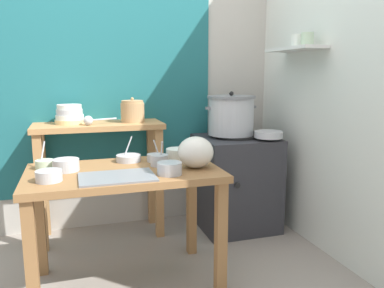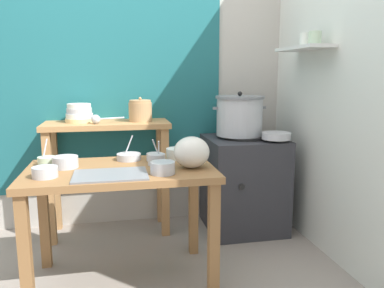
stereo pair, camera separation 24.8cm
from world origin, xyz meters
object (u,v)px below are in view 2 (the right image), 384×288
prep_bowl_0 (47,160)px  prep_bowl_3 (129,156)px  wide_pan (276,136)px  prep_bowl_6 (45,172)px  plastic_bag (192,152)px  back_shelf_table (108,150)px  clay_pot (140,111)px  serving_tray (110,175)px  bowl_stack_enamel (79,114)px  steamer_pot (239,116)px  prep_bowl_1 (178,153)px  ladle (97,119)px  prep_bowl_7 (163,167)px  prep_bowl_5 (155,156)px  stove_block (243,183)px  prep_bowl_2 (65,162)px  prep_table (121,186)px  prep_bowl_4 (157,159)px

prep_bowl_0 → prep_bowl_3: bearing=5.3°
wide_pan → prep_bowl_6: wide_pan is taller
plastic_bag → prep_bowl_0: size_ratio=1.34×
prep_bowl_0 → back_shelf_table: bearing=60.2°
clay_pot → serving_tray: clay_pot is taller
bowl_stack_enamel → steamer_pot: bearing=-6.8°
prep_bowl_1 → ladle: bearing=135.9°
prep_bowl_6 → back_shelf_table: bearing=70.8°
steamer_pot → prep_bowl_7: 1.14m
steamer_pot → ladle: bearing=178.9°
ladle → prep_bowl_6: bearing=-106.8°
serving_tray → prep_bowl_5: (0.28, 0.32, 0.02)m
ladle → prep_bowl_1: 0.76m
prep_bowl_0 → prep_bowl_3: 0.50m
stove_block → wide_pan: size_ratio=3.56×
ladle → prep_bowl_3: (0.21, -0.48, -0.19)m
clay_pot → wide_pan: size_ratio=0.87×
prep_bowl_2 → prep_bowl_6: prep_bowl_2 is taller
stove_block → ladle: bearing=178.0°
prep_bowl_6 → prep_bowl_7: (0.63, -0.05, 0.01)m
prep_table → plastic_bag: 0.47m
steamer_pot → prep_bowl_0: bearing=-160.0°
prep_bowl_6 → plastic_bag: bearing=3.9°
ladle → serving_tray: bearing=-83.7°
prep_bowl_1 → back_shelf_table: bearing=127.4°
stove_block → prep_bowl_6: (-1.40, -0.78, 0.37)m
prep_bowl_7 → back_shelf_table: bearing=107.8°
prep_bowl_7 → steamer_pot: bearing=49.6°
serving_tray → ladle: bearing=96.3°
stove_block → prep_bowl_2: prep_bowl_2 is taller
back_shelf_table → prep_bowl_3: 0.59m
ladle → back_shelf_table: bearing=52.2°
back_shelf_table → ladle: bearing=-127.8°
prep_bowl_4 → prep_bowl_3: bearing=132.3°
clay_pot → plastic_bag: (0.24, -0.86, -0.17)m
prep_table → bowl_stack_enamel: bowl_stack_enamel is taller
steamer_pot → prep_bowl_4: steamer_pot is taller
wide_pan → prep_bowl_1: (-0.80, -0.26, -0.05)m
clay_pot → prep_bowl_5: size_ratio=1.32×
serving_tray → prep_bowl_7: size_ratio=2.91×
prep_table → prep_bowl_6: size_ratio=8.18×
prep_bowl_1 → prep_bowl_6: 0.84m
clay_pot → prep_bowl_6: (-0.58, -0.91, -0.23)m
prep_bowl_1 → steamer_pot: bearing=40.2°
plastic_bag → clay_pot: bearing=105.4°
bowl_stack_enamel → back_shelf_table: bearing=-10.6°
ladle → prep_bowl_0: size_ratio=1.56×
serving_tray → prep_bowl_7: (0.28, -0.02, 0.03)m
prep_table → wide_pan: bearing=20.6°
steamer_pot → prep_bowl_7: size_ratio=3.18×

